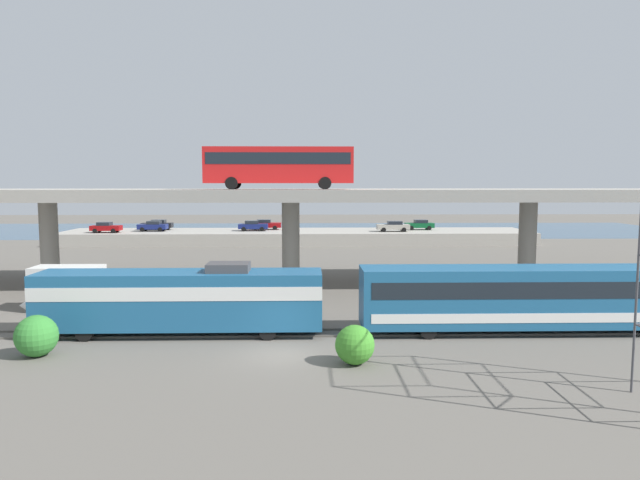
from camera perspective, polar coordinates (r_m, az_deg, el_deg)
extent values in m
plane|color=#605B54|center=(30.02, -3.90, -11.27)|extent=(260.00, 260.00, 0.00)
cube|color=#59544C|center=(33.12, -3.66, -9.53)|extent=(110.00, 0.12, 0.12)
cube|color=#59544C|center=(34.58, -3.56, -8.88)|extent=(110.00, 0.12, 0.12)
cube|color=#1E5984|center=(34.13, -13.67, -5.74)|extent=(16.23, 3.00, 3.20)
cube|color=silver|center=(34.03, -13.70, -4.79)|extent=(16.23, 3.04, 0.77)
cone|color=silver|center=(36.78, -26.18, -5.86)|extent=(2.21, 2.85, 2.85)
cube|color=black|center=(35.90, -23.86, -4.05)|extent=(2.21, 2.70, 1.02)
cube|color=#3F3F42|center=(33.34, -9.09, -2.69)|extent=(2.40, 1.80, 0.50)
cylinder|color=black|center=(34.66, -22.41, -8.55)|extent=(0.96, 0.18, 0.96)
cylinder|color=black|center=(37.12, -20.91, -7.56)|extent=(0.96, 0.18, 0.96)
cylinder|color=black|center=(32.48, -5.23, -9.08)|extent=(0.96, 0.18, 0.96)
cylinder|color=black|center=(35.09, -4.94, -7.96)|extent=(0.96, 0.18, 0.96)
cube|color=#1E5984|center=(36.07, 21.12, -5.22)|extent=(21.11, 3.00, 3.40)
cube|color=black|center=(35.96, 21.16, -4.26)|extent=(20.27, 3.04, 0.95)
cube|color=silver|center=(36.26, 21.07, -6.70)|extent=(20.27, 3.04, 0.54)
cylinder|color=black|center=(33.14, 10.77, -8.90)|extent=(0.92, 0.18, 0.92)
cylinder|color=black|center=(35.70, 9.85, -7.82)|extent=(0.92, 0.18, 0.92)
cube|color=#9E998E|center=(48.71, -2.95, 4.51)|extent=(96.00, 10.67, 0.97)
cylinder|color=#9E998E|center=(53.55, -25.31, -0.34)|extent=(1.50, 1.50, 7.26)
cylinder|color=#9E998E|center=(48.97, -2.92, -0.31)|extent=(1.50, 1.50, 7.26)
cylinder|color=#9E998E|center=(52.55, 19.91, -0.24)|extent=(1.50, 1.50, 7.26)
cube|color=red|center=(47.14, -4.11, 7.42)|extent=(12.00, 2.55, 2.90)
cube|color=black|center=(47.16, -4.11, 8.05)|extent=(11.52, 2.59, 0.93)
cube|color=black|center=(47.25, 3.19, 7.84)|extent=(0.08, 2.30, 1.74)
cylinder|color=black|center=(48.30, 0.41, 5.67)|extent=(1.00, 0.26, 1.00)
cylinder|color=black|center=(45.88, 0.50, 5.67)|extent=(1.00, 0.26, 1.00)
cylinder|color=black|center=(48.64, -8.43, 5.61)|extent=(1.00, 0.26, 1.00)
cylinder|color=black|center=(46.23, -8.80, 5.60)|extent=(1.00, 0.26, 1.00)
cube|color=black|center=(42.14, -19.34, -4.62)|extent=(2.00, 2.30, 2.00)
cube|color=silver|center=(43.29, -23.78, -4.11)|extent=(4.60, 2.30, 2.60)
cylinder|color=black|center=(43.43, -19.22, -5.66)|extent=(0.88, 0.28, 0.88)
cylinder|color=black|center=(41.40, -20.15, -6.24)|extent=(0.88, 0.28, 0.88)
cylinder|color=black|center=(44.89, -24.37, -5.49)|extent=(0.88, 0.28, 0.88)
cylinder|color=black|center=(42.93, -25.51, -6.03)|extent=(0.88, 0.28, 0.88)
cylinder|color=#47474C|center=(26.89, 29.12, -1.29)|extent=(0.10, 0.10, 11.64)
cube|color=#9E998E|center=(84.06, -2.29, 0.33)|extent=(67.57, 11.29, 1.78)
cube|color=#0C4C26|center=(86.78, 9.84, 1.45)|extent=(4.25, 1.76, 0.70)
cube|color=#1E232B|center=(86.78, 9.99, 1.84)|extent=(1.87, 1.55, 0.48)
cylinder|color=black|center=(85.74, 9.08, 1.18)|extent=(0.64, 0.20, 0.64)
cylinder|color=black|center=(87.38, 8.88, 1.27)|extent=(0.64, 0.20, 0.64)
cylinder|color=black|center=(86.26, 10.80, 1.18)|extent=(0.64, 0.20, 0.64)
cylinder|color=black|center=(87.89, 10.57, 1.26)|extent=(0.64, 0.20, 0.64)
cube|color=navy|center=(84.05, -6.65, 1.36)|extent=(4.24, 1.78, 0.70)
cube|color=#1E232B|center=(84.03, -6.80, 1.76)|extent=(1.86, 1.57, 0.48)
cylinder|color=black|center=(84.81, -5.71, 1.17)|extent=(0.64, 0.20, 0.64)
cylinder|color=black|center=(83.13, -5.80, 1.08)|extent=(0.64, 0.20, 0.64)
cylinder|color=black|center=(85.05, -7.48, 1.17)|extent=(0.64, 0.20, 0.64)
cylinder|color=black|center=(83.37, -7.60, 1.08)|extent=(0.64, 0.20, 0.64)
cube|color=maroon|center=(85.86, -20.49, 1.13)|extent=(4.08, 1.83, 0.70)
cube|color=#1E232B|center=(85.89, -20.63, 1.52)|extent=(1.79, 1.61, 0.48)
cylinder|color=black|center=(86.31, -19.50, 0.95)|extent=(0.64, 0.20, 0.64)
cylinder|color=black|center=(84.66, -19.87, 0.86)|extent=(0.64, 0.20, 0.64)
cylinder|color=black|center=(87.13, -21.08, 0.94)|extent=(0.64, 0.20, 0.64)
cylinder|color=black|center=(85.50, -21.47, 0.84)|extent=(0.64, 0.20, 0.64)
cube|color=black|center=(88.96, -15.88, 1.42)|extent=(4.49, 1.74, 0.70)
cube|color=#1E232B|center=(88.87, -15.75, 1.80)|extent=(1.97, 1.53, 0.48)
cylinder|color=black|center=(88.55, -16.88, 1.15)|extent=(0.64, 0.20, 0.64)
cylinder|color=black|center=(90.14, -16.60, 1.23)|extent=(0.64, 0.20, 0.64)
cylinder|color=black|center=(87.85, -15.13, 1.16)|extent=(0.64, 0.20, 0.64)
cylinder|color=black|center=(89.45, -14.88, 1.25)|extent=(0.64, 0.20, 0.64)
cube|color=maroon|center=(86.30, -5.43, 1.49)|extent=(4.63, 1.82, 0.70)
cube|color=#1E232B|center=(86.28, -5.59, 1.88)|extent=(2.04, 1.61, 0.48)
cylinder|color=black|center=(87.10, -4.45, 1.30)|extent=(0.64, 0.20, 0.64)
cylinder|color=black|center=(85.38, -4.51, 1.22)|extent=(0.64, 0.20, 0.64)
cylinder|color=black|center=(87.30, -6.33, 1.30)|extent=(0.64, 0.20, 0.64)
cylinder|color=black|center=(85.58, -6.43, 1.21)|extent=(0.64, 0.20, 0.64)
cube|color=#9E998C|center=(83.05, 7.27, 1.30)|extent=(4.66, 1.75, 0.70)
cube|color=#1E232B|center=(83.04, 7.43, 1.71)|extent=(2.05, 1.54, 0.48)
cylinder|color=black|center=(82.05, 6.35, 1.02)|extent=(0.64, 0.20, 0.64)
cylinder|color=black|center=(83.69, 6.20, 1.11)|extent=(0.64, 0.20, 0.64)
cylinder|color=black|center=(82.49, 8.34, 1.02)|extent=(0.64, 0.20, 0.64)
cylinder|color=black|center=(84.12, 8.15, 1.11)|extent=(0.64, 0.20, 0.64)
cube|color=navy|center=(86.34, -16.29, 1.29)|extent=(4.11, 1.87, 0.70)
cube|color=#1E232B|center=(86.24, -16.17, 1.68)|extent=(1.81, 1.65, 0.48)
cylinder|color=black|center=(85.85, -17.26, 1.00)|extent=(0.64, 0.20, 0.64)
cylinder|color=black|center=(87.55, -16.94, 1.10)|extent=(0.64, 0.20, 0.64)
cylinder|color=black|center=(85.19, -15.61, 1.01)|extent=(0.64, 0.20, 0.64)
cylinder|color=black|center=(86.91, -15.33, 1.11)|extent=(0.64, 0.20, 0.64)
cube|color=#2D5170|center=(107.05, -2.10, 1.01)|extent=(140.00, 36.00, 0.01)
sphere|color=#338031|center=(32.65, -26.36, -8.54)|extent=(2.11, 2.11, 2.11)
sphere|color=#3D8B2A|center=(28.19, 3.48, -10.36)|extent=(1.92, 1.92, 1.92)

